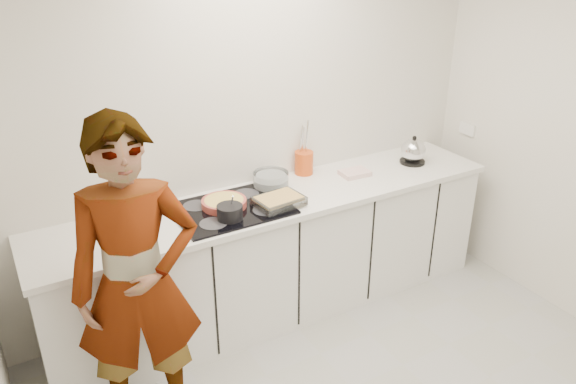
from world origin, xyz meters
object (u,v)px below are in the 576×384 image
hob (231,209)px  tart_dish (224,203)px  saucepan (230,212)px  baking_dish (279,200)px  cook (137,284)px  mixing_bowl (271,181)px  kettle (413,152)px  utensil_crock (304,163)px

hob → tart_dish: bearing=123.9°
tart_dish → saucepan: size_ratio=2.01×
baking_dish → cook: bearing=-159.7°
mixing_bowl → cook: cook is taller
hob → tart_dish: 0.06m
cook → tart_dish: bearing=49.4°
tart_dish → kettle: bearing=-0.3°
saucepan → mixing_bowl: saucepan is taller
saucepan → baking_dish: bearing=2.5°
hob → kettle: bearing=1.2°
hob → mixing_bowl: (0.38, 0.17, 0.05)m
baking_dish → mixing_bowl: (0.10, 0.29, 0.01)m
mixing_bowl → utensil_crock: utensil_crock is taller
utensil_crock → cook: cook is taller
mixing_bowl → baking_dish: bearing=-108.9°
saucepan → mixing_bowl: bearing=34.1°
saucepan → cook: 0.79m
kettle → hob: bearing=-178.8°
tart_dish → kettle: kettle is taller
utensil_crock → saucepan: bearing=-152.4°
utensil_crock → baking_dish: bearing=-137.6°
baking_dish → kettle: bearing=6.8°
mixing_bowl → utensil_crock: (0.33, 0.10, 0.03)m
cook → utensil_crock: bearing=40.4°
saucepan → kettle: kettle is taller
hob → utensil_crock: utensil_crock is taller
tart_dish → mixing_bowl: mixing_bowl is taller
kettle → utensil_crock: kettle is taller
hob → kettle: (1.54, 0.03, 0.09)m
hob → baking_dish: baking_dish is taller
hob → cook: bearing=-146.3°
saucepan → mixing_bowl: size_ratio=0.73×
hob → tart_dish: (-0.03, 0.04, 0.03)m
baking_dish → utensil_crock: bearing=42.4°
saucepan → utensil_crock: bearing=27.6°
saucepan → baking_dish: 0.35m
tart_dish → baking_dish: size_ratio=1.15×
tart_dish → utensil_crock: utensil_crock is taller
hob → utensil_crock: 0.77m
baking_dish → mixing_bowl: mixing_bowl is taller
tart_dish → cook: size_ratio=0.21×
kettle → cook: 2.36m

